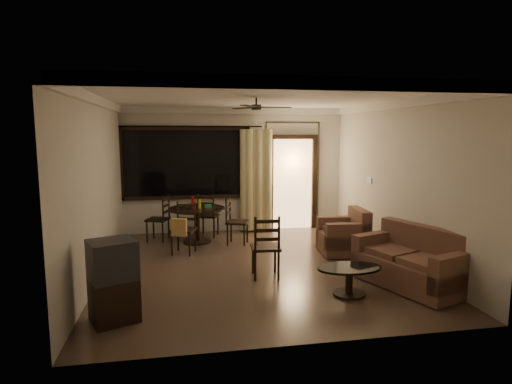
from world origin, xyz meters
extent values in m
plane|color=#7F6651|center=(0.00, 0.00, 0.00)|extent=(5.50, 5.50, 0.00)
plane|color=beige|center=(0.00, 2.75, 1.40)|extent=(5.00, 0.00, 5.00)
plane|color=beige|center=(0.00, -2.75, 1.40)|extent=(5.00, 0.00, 5.00)
plane|color=beige|center=(-2.50, 0.00, 1.40)|extent=(0.00, 5.50, 5.50)
plane|color=beige|center=(2.50, 0.00, 1.40)|extent=(0.00, 5.50, 5.50)
plane|color=white|center=(0.00, 0.00, 2.80)|extent=(5.50, 5.50, 0.00)
cube|color=black|center=(-1.10, 2.72, 1.57)|extent=(2.70, 0.04, 1.45)
cylinder|color=black|center=(-1.00, 2.63, 2.38)|extent=(3.20, 0.03, 0.03)
cube|color=#FFC684|center=(1.35, 2.71, 1.05)|extent=(0.91, 0.03, 2.08)
cube|color=white|center=(2.48, 1.05, 1.30)|extent=(0.02, 0.18, 0.12)
cylinder|color=black|center=(0.00, 0.00, 2.74)|extent=(0.03, 0.03, 0.12)
cylinder|color=black|center=(0.00, 0.00, 2.65)|extent=(0.16, 0.16, 0.08)
cylinder|color=black|center=(-0.92, 1.80, 0.70)|extent=(1.15, 1.15, 0.04)
cylinder|color=black|center=(-0.92, 1.80, 0.36)|extent=(0.12, 0.12, 0.67)
cylinder|color=black|center=(-0.92, 1.80, 0.01)|extent=(0.58, 0.58, 0.03)
cylinder|color=maroon|center=(-0.99, 1.88, 0.83)|extent=(0.06, 0.06, 0.22)
cylinder|color=#B0A912|center=(-0.86, 1.73, 0.81)|extent=(0.06, 0.06, 0.18)
cube|color=#268143|center=(-0.68, 1.84, 0.75)|extent=(0.14, 0.10, 0.05)
cube|color=black|center=(-1.72, 2.08, 0.45)|extent=(0.54, 0.54, 0.04)
cube|color=black|center=(-0.11, 1.52, 0.45)|extent=(0.54, 0.54, 0.04)
cube|color=black|center=(-1.20, 1.00, 0.45)|extent=(0.54, 0.54, 0.04)
cube|color=tan|center=(-1.28, 0.78, 0.55)|extent=(0.29, 0.17, 0.32)
cube|color=black|center=(-0.65, 2.30, 0.45)|extent=(0.54, 0.54, 0.04)
cube|color=black|center=(-2.05, -1.78, 0.26)|extent=(0.66, 0.63, 0.52)
cube|color=black|center=(-2.05, -1.78, 0.76)|extent=(0.66, 0.63, 0.47)
cube|color=black|center=(-1.81, -1.68, 0.76)|extent=(0.17, 0.35, 0.32)
cube|color=#472B21|center=(2.05, -1.34, 0.22)|extent=(1.34, 1.78, 0.40)
cube|color=#472B21|center=(2.35, -1.23, 0.55)|extent=(0.74, 1.56, 0.64)
cube|color=#472B21|center=(2.29, -2.00, 0.42)|extent=(0.85, 0.46, 0.50)
cube|color=#472B21|center=(1.80, -0.68, 0.42)|extent=(0.85, 0.46, 0.50)
cube|color=#472B21|center=(2.00, -1.36, 0.45)|extent=(1.04, 1.51, 0.12)
cube|color=#472B21|center=(1.72, 0.47, 0.21)|extent=(0.88, 0.88, 0.38)
cube|color=#472B21|center=(2.03, 0.45, 0.53)|extent=(0.25, 0.83, 0.62)
cube|color=#472B21|center=(1.70, 0.15, 0.40)|extent=(0.83, 0.24, 0.48)
cube|color=#472B21|center=(1.75, 0.79, 0.40)|extent=(0.83, 0.24, 0.48)
cube|color=#472B21|center=(1.67, 0.48, 0.43)|extent=(0.62, 0.67, 0.12)
ellipsoid|color=navy|center=(1.67, 0.48, 0.54)|extent=(0.35, 0.29, 0.10)
ellipsoid|color=black|center=(1.05, -1.49, 0.39)|extent=(0.91, 0.55, 0.03)
cylinder|color=black|center=(1.05, -1.49, 0.19)|extent=(0.10, 0.10, 0.36)
cylinder|color=black|center=(1.05, -1.49, 0.02)|extent=(0.45, 0.45, 0.03)
cube|color=black|center=(0.05, -0.55, 0.47)|extent=(0.47, 0.47, 0.04)
camera|label=1|loc=(-1.24, -6.89, 2.25)|focal=30.00mm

